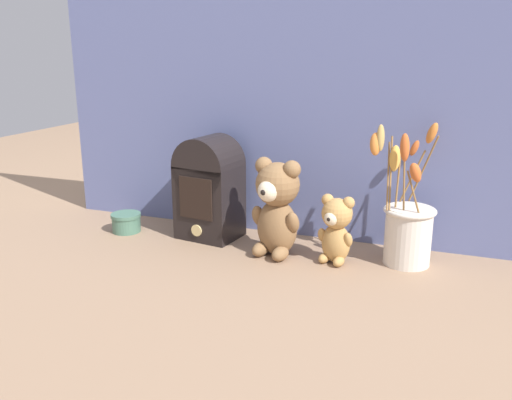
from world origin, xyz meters
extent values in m
plane|color=#8E7056|center=(0.00, 0.00, 0.00)|extent=(4.00, 4.00, 0.00)
cube|color=slate|center=(0.00, 0.17, 0.36)|extent=(1.28, 0.02, 0.72)
ellipsoid|color=olive|center=(0.06, 0.00, 0.07)|extent=(0.12, 0.11, 0.14)
sphere|color=olive|center=(0.06, 0.00, 0.18)|extent=(0.11, 0.11, 0.11)
sphere|color=beige|center=(0.05, -0.04, 0.17)|extent=(0.05, 0.05, 0.05)
sphere|color=black|center=(0.05, -0.06, 0.18)|extent=(0.01, 0.01, 0.01)
sphere|color=olive|center=(0.10, -0.01, 0.22)|extent=(0.04, 0.04, 0.04)
sphere|color=olive|center=(0.03, 0.01, 0.22)|extent=(0.04, 0.04, 0.04)
ellipsoid|color=olive|center=(0.11, -0.02, 0.10)|extent=(0.04, 0.05, 0.06)
ellipsoid|color=olive|center=(0.01, 0.00, 0.10)|extent=(0.04, 0.05, 0.06)
ellipsoid|color=olive|center=(0.08, -0.04, 0.02)|extent=(0.05, 0.06, 0.04)
ellipsoid|color=olive|center=(0.03, -0.03, 0.02)|extent=(0.05, 0.06, 0.04)
ellipsoid|color=tan|center=(0.21, 0.00, 0.05)|extent=(0.08, 0.07, 0.10)
sphere|color=tan|center=(0.21, 0.00, 0.12)|extent=(0.07, 0.07, 0.07)
sphere|color=beige|center=(0.21, -0.02, 0.12)|extent=(0.04, 0.04, 0.04)
sphere|color=black|center=(0.20, -0.04, 0.12)|extent=(0.01, 0.01, 0.01)
sphere|color=tan|center=(0.24, 0.00, 0.15)|extent=(0.03, 0.03, 0.03)
sphere|color=tan|center=(0.19, 0.01, 0.15)|extent=(0.03, 0.03, 0.03)
ellipsoid|color=tan|center=(0.24, -0.01, 0.07)|extent=(0.03, 0.04, 0.04)
ellipsoid|color=tan|center=(0.18, 0.00, 0.07)|extent=(0.03, 0.04, 0.04)
ellipsoid|color=tan|center=(0.23, -0.02, 0.01)|extent=(0.03, 0.04, 0.02)
ellipsoid|color=tan|center=(0.19, -0.01, 0.01)|extent=(0.03, 0.04, 0.02)
cylinder|color=silver|center=(0.37, 0.05, 0.07)|extent=(0.11, 0.11, 0.14)
torus|color=silver|center=(0.37, 0.05, 0.13)|extent=(0.12, 0.12, 0.01)
cylinder|color=olive|center=(0.34, 0.05, 0.20)|extent=(0.01, 0.03, 0.12)
ellipsoid|color=gold|center=(0.33, 0.05, 0.25)|extent=(0.03, 0.04, 0.06)
cylinder|color=olive|center=(0.36, 0.03, 0.21)|extent=(0.01, 0.01, 0.15)
ellipsoid|color=#C65B28|center=(0.35, 0.03, 0.29)|extent=(0.03, 0.03, 0.07)
cylinder|color=olive|center=(0.32, 0.04, 0.21)|extent=(0.02, 0.07, 0.15)
ellipsoid|color=orange|center=(0.29, 0.04, 0.29)|extent=(0.03, 0.05, 0.06)
cylinder|color=olive|center=(0.33, 0.04, 0.22)|extent=(0.02, 0.06, 0.16)
ellipsoid|color=tan|center=(0.30, 0.04, 0.30)|extent=(0.02, 0.04, 0.06)
cylinder|color=olive|center=(0.39, 0.10, 0.22)|extent=(0.06, 0.03, 0.17)
ellipsoid|color=orange|center=(0.41, 0.13, 0.31)|extent=(0.04, 0.03, 0.06)
cylinder|color=olive|center=(0.37, 0.10, 0.20)|extent=(0.05, 0.01, 0.13)
ellipsoid|color=#C65B28|center=(0.37, 0.12, 0.27)|extent=(0.03, 0.02, 0.04)
cylinder|color=olive|center=(0.38, 0.02, 0.19)|extent=(0.04, 0.01, 0.10)
ellipsoid|color=#C65B28|center=(0.38, 0.00, 0.24)|extent=(0.04, 0.03, 0.05)
cube|color=black|center=(-0.15, 0.06, 0.10)|extent=(0.17, 0.15, 0.20)
cylinder|color=black|center=(-0.15, 0.06, 0.20)|extent=(0.17, 0.15, 0.16)
cube|color=black|center=(-0.16, 0.00, 0.12)|extent=(0.10, 0.02, 0.11)
cylinder|color=#D6BC7A|center=(-0.16, 0.00, 0.04)|extent=(0.03, 0.01, 0.03)
cylinder|color=#47705B|center=(-0.39, 0.02, 0.02)|extent=(0.08, 0.08, 0.04)
cylinder|color=#47705B|center=(-0.39, 0.02, 0.05)|extent=(0.08, 0.08, 0.01)
camera|label=1|loc=(0.46, -1.21, 0.51)|focal=38.00mm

